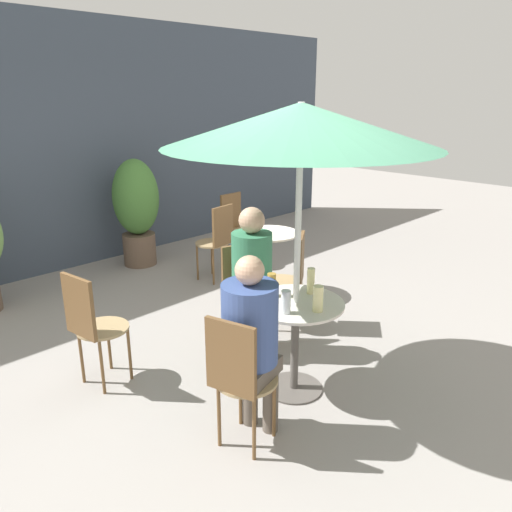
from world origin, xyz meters
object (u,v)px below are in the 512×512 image
(bistro_chair_4, at_px, (292,273))
(seated_person_0, at_px, (253,270))
(bistro_chair_5, at_px, (235,223))
(beer_glass_0, at_px, (286,302))
(potted_plant_1, at_px, (136,207))
(beer_glass_3, at_px, (272,285))
(umbrella, at_px, (301,126))
(cafe_table_far, at_px, (269,252))
(seated_person_1, at_px, (251,334))
(cafe_table_near, at_px, (295,327))
(bistro_chair_2, at_px, (218,236))
(bistro_chair_1, at_px, (239,373))
(bistro_chair_0, at_px, (244,288))
(beer_glass_1, at_px, (318,299))
(beer_glass_2, at_px, (311,281))
(bistro_chair_3, at_px, (91,321))

(bistro_chair_4, xyz_separation_m, seated_person_0, (-0.61, -0.10, 0.21))
(bistro_chair_4, bearing_deg, bistro_chair_5, -152.40)
(beer_glass_0, bearing_deg, bistro_chair_4, 38.89)
(seated_person_0, distance_m, potted_plant_1, 2.74)
(beer_glass_3, relative_size, umbrella, 0.08)
(cafe_table_far, distance_m, umbrella, 2.33)
(seated_person_0, height_order, seated_person_1, seated_person_0)
(umbrella, bearing_deg, cafe_table_near, -90.00)
(cafe_table_near, relative_size, cafe_table_far, 1.00)
(bistro_chair_2, height_order, beer_glass_3, bistro_chair_2)
(cafe_table_far, height_order, bistro_chair_1, bistro_chair_1)
(bistro_chair_0, relative_size, beer_glass_1, 5.01)
(seated_person_1, bearing_deg, beer_glass_2, -91.43)
(potted_plant_1, bearing_deg, bistro_chair_5, -44.50)
(bistro_chair_0, relative_size, beer_glass_2, 4.67)
(bistro_chair_1, height_order, seated_person_0, seated_person_0)
(beer_glass_1, bearing_deg, bistro_chair_0, 77.15)
(cafe_table_near, xyz_separation_m, seated_person_1, (-0.60, -0.16, 0.22))
(beer_glass_2, bearing_deg, beer_glass_3, 145.42)
(bistro_chair_3, relative_size, bistro_chair_5, 1.00)
(cafe_table_near, relative_size, bistro_chair_2, 0.78)
(cafe_table_far, relative_size, potted_plant_1, 0.52)
(seated_person_0, xyz_separation_m, beer_glass_3, (-0.21, -0.40, 0.04))
(seated_person_0, height_order, beer_glass_0, seated_person_0)
(cafe_table_near, xyz_separation_m, beer_glass_2, (0.20, 0.03, 0.30))
(beer_glass_1, height_order, potted_plant_1, potted_plant_1)
(bistro_chair_0, distance_m, seated_person_0, 0.26)
(bistro_chair_0, bearing_deg, seated_person_0, -90.00)
(cafe_table_near, distance_m, beer_glass_0, 0.34)
(bistro_chair_0, xyz_separation_m, beer_glass_0, (-0.39, -0.81, 0.25))
(bistro_chair_0, distance_m, seated_person_1, 1.22)
(umbrella, bearing_deg, bistro_chair_1, -165.29)
(cafe_table_far, height_order, umbrella, umbrella)
(umbrella, bearing_deg, beer_glass_0, -159.44)
(bistro_chair_1, bearing_deg, beer_glass_0, -92.08)
(seated_person_1, relative_size, beer_glass_3, 7.11)
(cafe_table_near, relative_size, seated_person_0, 0.56)
(seated_person_0, bearing_deg, bistro_chair_4, 24.69)
(cafe_table_far, bearing_deg, beer_glass_0, -133.52)
(bistro_chair_1, height_order, beer_glass_1, bistro_chair_1)
(beer_glass_3, bearing_deg, bistro_chair_4, 31.86)
(bistro_chair_0, xyz_separation_m, seated_person_0, (-0.04, -0.14, 0.21))
(bistro_chair_4, height_order, beer_glass_3, bistro_chair_4)
(beer_glass_3, bearing_deg, bistro_chair_0, 65.77)
(bistro_chair_2, relative_size, beer_glass_2, 4.67)
(cafe_table_far, xyz_separation_m, bistro_chair_2, (-0.11, 0.71, 0.06))
(beer_glass_0, relative_size, potted_plant_1, 0.12)
(seated_person_0, bearing_deg, seated_person_1, -119.97)
(bistro_chair_1, xyz_separation_m, bistro_chair_5, (2.39, 2.60, 0.00))
(bistro_chair_4, height_order, seated_person_0, seated_person_0)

